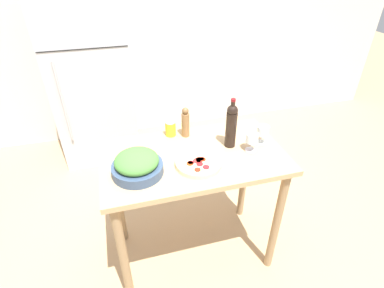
{
  "coord_description": "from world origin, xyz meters",
  "views": [
    {
      "loc": [
        -0.42,
        -1.47,
        2.04
      ],
      "look_at": [
        0.0,
        0.03,
        1.0
      ],
      "focal_mm": 28.0,
      "sensor_mm": 36.0,
      "label": 1
    }
  ],
  "objects": [
    {
      "name": "wall_back",
      "position": [
        0.0,
        2.04,
        1.3
      ],
      "size": [
        6.4,
        0.09,
        2.6
      ],
      "color": "silver",
      "rests_on": "ground_plane"
    },
    {
      "name": "refrigerator",
      "position": [
        -0.63,
        1.66,
        0.89
      ],
      "size": [
        0.79,
        0.7,
        1.78
      ],
      "color": "#B7BCC1",
      "rests_on": "ground_plane"
    },
    {
      "name": "wine_bottle",
      "position": [
        0.26,
        0.04,
        1.1
      ],
      "size": [
        0.07,
        0.07,
        0.34
      ],
      "color": "black",
      "rests_on": "prep_counter"
    },
    {
      "name": "salt_canister",
      "position": [
        -0.09,
        0.27,
        1.0
      ],
      "size": [
        0.07,
        0.07,
        0.11
      ],
      "color": "yellow",
      "rests_on": "prep_counter"
    },
    {
      "name": "ground_plane",
      "position": [
        0.0,
        0.0,
        0.0
      ],
      "size": [
        14.0,
        14.0,
        0.0
      ],
      "primitive_type": "plane",
      "color": "tan"
    },
    {
      "name": "pepper_mill",
      "position": [
        0.01,
        0.23,
        1.04
      ],
      "size": [
        0.05,
        0.05,
        0.21
      ],
      "color": "olive",
      "rests_on": "prep_counter"
    },
    {
      "name": "wine_glass_far",
      "position": [
        0.47,
        0.01,
        1.03
      ],
      "size": [
        0.08,
        0.08,
        0.12
      ],
      "color": "silver",
      "rests_on": "prep_counter"
    },
    {
      "name": "salad_bowl",
      "position": [
        -0.36,
        -0.09,
        1.0
      ],
      "size": [
        0.3,
        0.3,
        0.14
      ],
      "color": "#384C6B",
      "rests_on": "prep_counter"
    },
    {
      "name": "wine_glass_near",
      "position": [
        0.37,
        -0.05,
        1.03
      ],
      "size": [
        0.08,
        0.08,
        0.12
      ],
      "color": "silver",
      "rests_on": "prep_counter"
    },
    {
      "name": "homemade_pizza",
      "position": [
        0.0,
        -0.11,
        0.96
      ],
      "size": [
        0.28,
        0.28,
        0.04
      ],
      "color": "beige",
      "rests_on": "prep_counter"
    },
    {
      "name": "prep_counter",
      "position": [
        0.0,
        0.0,
        0.79
      ],
      "size": [
        1.15,
        0.66,
        0.94
      ],
      "color": "tan",
      "rests_on": "ground_plane"
    }
  ]
}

